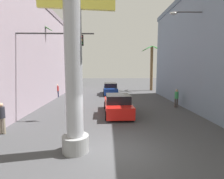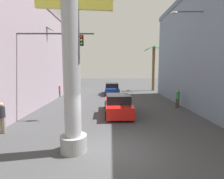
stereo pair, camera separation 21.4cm
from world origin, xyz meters
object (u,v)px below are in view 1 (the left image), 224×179
at_px(car_far, 110,89).
at_px(palm_tree_mid_left, 38,55).
at_px(pedestrian_far_left, 57,90).
at_px(pedestrian_curb_left, 2,116).
at_px(street_lamp, 198,53).
at_px(palm_tree_far_right, 152,64).
at_px(neon_sign_pole, 72,11).
at_px(pedestrian_mid_right, 176,97).
at_px(car_lead, 117,105).
at_px(traffic_light_mast, 37,58).

relative_size(car_far, palm_tree_mid_left, 0.58).
xyz_separation_m(pedestrian_far_left, pedestrian_curb_left, (0.44, -11.98, 0.08)).
bearing_deg(pedestrian_curb_left, pedestrian_far_left, 92.11).
bearing_deg(pedestrian_far_left, street_lamp, -32.22).
xyz_separation_m(street_lamp, pedestrian_far_left, (-12.88, 8.12, -3.74)).
bearing_deg(pedestrian_far_left, palm_tree_far_right, 25.91).
bearing_deg(pedestrian_curb_left, neon_sign_pole, -26.17).
relative_size(car_far, pedestrian_mid_right, 2.89).
relative_size(car_lead, car_far, 1.05).
distance_m(traffic_light_mast, pedestrian_mid_right, 11.97).
relative_size(street_lamp, traffic_light_mast, 1.30).
bearing_deg(traffic_light_mast, palm_tree_far_right, 52.79).
bearing_deg(palm_tree_mid_left, traffic_light_mast, -69.74).
bearing_deg(neon_sign_pole, car_lead, 70.93).
height_order(neon_sign_pole, pedestrian_mid_right, neon_sign_pole).
xyz_separation_m(car_far, pedestrian_curb_left, (-6.04, -14.29, 0.26)).
xyz_separation_m(street_lamp, pedestrian_mid_right, (-0.53, 2.35, -3.71)).
bearing_deg(traffic_light_mast, car_far, 65.72).
distance_m(pedestrian_far_left, pedestrian_curb_left, 11.99).
bearing_deg(car_lead, palm_tree_mid_left, 148.46).
xyz_separation_m(car_far, pedestrian_mid_right, (5.87, -8.08, 0.21)).
relative_size(street_lamp, car_lead, 1.56).
height_order(car_far, pedestrian_curb_left, pedestrian_curb_left).
height_order(car_far, palm_tree_mid_left, palm_tree_mid_left).
bearing_deg(pedestrian_mid_right, pedestrian_curb_left, -152.46).
height_order(pedestrian_far_left, pedestrian_curb_left, pedestrian_curb_left).
bearing_deg(neon_sign_pole, car_far, 84.00).
xyz_separation_m(car_far, pedestrian_far_left, (-6.48, -2.31, 0.18)).
height_order(street_lamp, pedestrian_curb_left, street_lamp).
xyz_separation_m(palm_tree_mid_left, pedestrian_far_left, (0.83, 3.24, -3.94)).
height_order(car_far, pedestrian_mid_right, pedestrian_mid_right).
bearing_deg(street_lamp, neon_sign_pole, -143.60).
relative_size(palm_tree_far_right, pedestrian_far_left, 4.45).
relative_size(neon_sign_pole, car_far, 2.50).
bearing_deg(traffic_light_mast, palm_tree_mid_left, 110.26).
bearing_deg(car_lead, pedestrian_far_left, 130.81).
relative_size(neon_sign_pole, car_lead, 2.38).
relative_size(neon_sign_pole, pedestrian_mid_right, 7.22).
bearing_deg(pedestrian_mid_right, car_lead, -158.13).
distance_m(traffic_light_mast, car_far, 13.00).
bearing_deg(neon_sign_pole, traffic_light_mast, 124.37).
distance_m(neon_sign_pole, car_far, 17.24).
bearing_deg(pedestrian_mid_right, palm_tree_mid_left, 169.12).
distance_m(neon_sign_pole, pedestrian_far_left, 15.64).
relative_size(street_lamp, car_far, 1.64).
bearing_deg(pedestrian_curb_left, car_far, 67.08).
relative_size(neon_sign_pole, palm_tree_far_right, 1.68).
distance_m(palm_tree_far_right, pedestrian_curb_left, 22.48).
bearing_deg(palm_tree_far_right, pedestrian_far_left, -154.09).
bearing_deg(traffic_light_mast, neon_sign_pole, -55.63).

